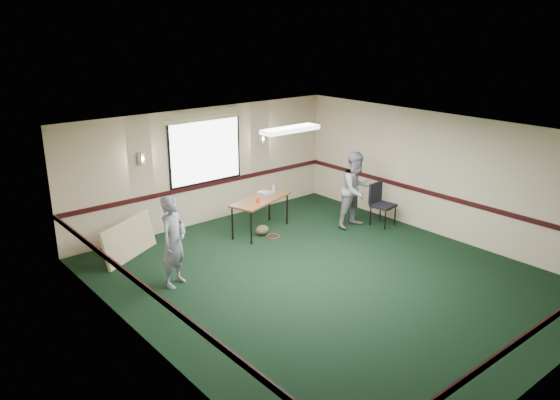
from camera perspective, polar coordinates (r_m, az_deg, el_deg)
ground at (r=10.24m, az=4.71°, el=-8.15°), size 8.00×8.00×0.00m
room_shell at (r=11.19m, az=-2.70°, el=2.86°), size 8.00×8.02×8.00m
folding_table at (r=12.14m, az=-2.05°, el=-0.11°), size 1.68×1.07×0.78m
projector at (r=12.29m, az=-1.45°, el=0.62°), size 0.30×0.26×0.09m
game_console at (r=12.47m, az=-1.77°, el=0.78°), size 0.21×0.17×0.05m
red_cup at (r=11.85m, az=-2.29°, el=0.02°), size 0.08×0.08×0.13m
water_bottle at (r=12.45m, az=-0.68°, el=1.12°), size 0.06×0.06×0.20m
duffel_bag at (r=12.15m, az=-1.88°, el=-3.17°), size 0.38×0.33×0.23m
cable_coil at (r=12.10m, az=-0.70°, el=-3.80°), size 0.32×0.32×0.02m
folded_table at (r=11.35m, az=-15.50°, el=-3.95°), size 1.43×0.92×0.77m
conference_chair at (r=12.86m, az=10.40°, el=-0.07°), size 0.53×0.55×0.98m
person_left at (r=9.82m, az=-11.06°, el=-4.28°), size 0.72×0.63×1.67m
person_right at (r=12.54m, az=7.95°, el=1.06°), size 0.87×0.68×1.76m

